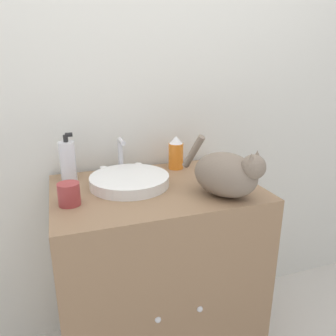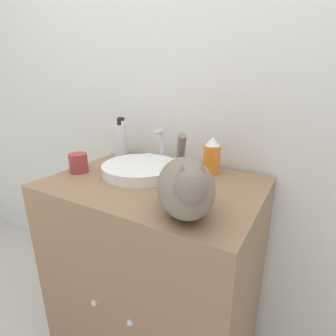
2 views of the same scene
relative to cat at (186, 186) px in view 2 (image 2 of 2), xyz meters
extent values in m
cube|color=silver|center=(-0.23, 0.52, 0.26)|extent=(6.00, 0.05, 2.50)
cube|color=#8C6B4C|center=(-0.23, 0.18, -0.54)|extent=(0.84, 0.58, 0.90)
sphere|color=silver|center=(-0.31, -0.11, -0.50)|extent=(0.02, 0.02, 0.02)
sphere|color=silver|center=(-0.15, -0.11, -0.50)|extent=(0.02, 0.02, 0.02)
cylinder|color=white|center=(-0.33, 0.23, -0.07)|extent=(0.33, 0.33, 0.04)
cylinder|color=silver|center=(-0.33, 0.41, -0.01)|extent=(0.02, 0.02, 0.16)
cylinder|color=silver|center=(-0.33, 0.37, 0.06)|extent=(0.02, 0.08, 0.02)
cylinder|color=white|center=(-0.41, 0.41, -0.08)|extent=(0.03, 0.03, 0.03)
cylinder|color=white|center=(-0.25, 0.41, -0.08)|extent=(0.03, 0.03, 0.03)
ellipsoid|color=#7A6B5B|center=(0.00, 0.01, -0.01)|extent=(0.28, 0.31, 0.17)
sphere|color=#7A6B5B|center=(0.05, -0.08, 0.05)|extent=(0.13, 0.13, 0.09)
cone|color=#7A6B5B|center=(0.03, -0.10, 0.08)|extent=(0.05, 0.05, 0.04)
cone|color=#7A6B5B|center=(0.08, -0.07, 0.08)|extent=(0.05, 0.05, 0.04)
cylinder|color=#7A6B5B|center=(-0.09, 0.13, 0.06)|extent=(0.08, 0.10, 0.15)
cylinder|color=silver|center=(-0.56, 0.38, -0.01)|extent=(0.07, 0.07, 0.17)
cylinder|color=black|center=(-0.56, 0.38, 0.09)|extent=(0.02, 0.02, 0.03)
cylinder|color=black|center=(-0.55, 0.38, 0.11)|extent=(0.03, 0.02, 0.02)
cylinder|color=orange|center=(-0.07, 0.39, -0.03)|extent=(0.07, 0.07, 0.12)
cone|color=white|center=(-0.07, 0.39, 0.05)|extent=(0.06, 0.06, 0.04)
cylinder|color=#9E3838|center=(-0.58, 0.11, -0.05)|extent=(0.08, 0.08, 0.08)
camera|label=1|loc=(-0.59, -1.03, 0.41)|focal=35.00mm
camera|label=2|loc=(0.30, -0.63, 0.29)|focal=28.00mm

